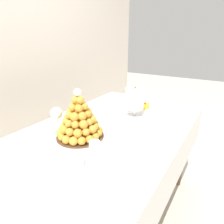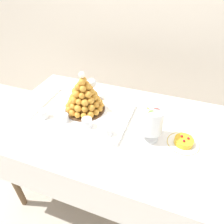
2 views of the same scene
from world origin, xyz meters
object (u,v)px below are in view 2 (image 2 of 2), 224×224
Objects in this scene: croquembouche at (84,96)px; dessert_cup_mid_right at (108,131)px; serving_tray at (84,114)px; fruit_tart_plate at (184,142)px; dessert_cup_mid_left at (64,118)px; dessert_cup_centre at (87,123)px; dessert_cup_left at (44,114)px; macaron_goblet at (152,120)px; wine_glass at (92,84)px.

dessert_cup_mid_right is (0.24, -0.18, -0.08)m from croquembouche.
serving_tray is 3.29× the size of fruit_tart_plate.
dessert_cup_centre is at bearing -0.09° from dessert_cup_mid_left.
dessert_cup_mid_right is (0.45, -0.01, -0.00)m from dessert_cup_left.
wine_glass is (-0.49, 0.27, -0.01)m from macaron_goblet.
croquembouche is 4.70× the size of dessert_cup_left.
croquembouche is at bearing 37.93° from dessert_cup_left.
macaron_goblet is (0.68, 0.05, 0.10)m from dessert_cup_left.
serving_tray is 9.85× the size of dessert_cup_centre.
dessert_cup_mid_left is 1.03× the size of dessert_cup_mid_right.
macaron_goblet reaches higher than dessert_cup_mid_right.
dessert_cup_centre reaches higher than dessert_cup_left.
croquembouche is 0.68m from fruit_tart_plate.
macaron_goblet reaches higher than serving_tray.
dessert_cup_left is 0.88m from fruit_tart_plate.
dessert_cup_mid_left is 0.31m from dessert_cup_mid_right.
dessert_cup_mid_right is at bearing -165.30° from macaron_goblet.
dessert_cup_left reaches higher than dessert_cup_mid_right.
fruit_tart_plate is at bearing 10.27° from dessert_cup_mid_right.
dessert_cup_centre is 0.39m from macaron_goblet.
dessert_cup_left is at bearing -175.33° from dessert_cup_mid_left.
wine_glass is at bearing 150.81° from macaron_goblet.
dessert_cup_centre is 0.39× the size of wine_glass.
dessert_cup_centre is 0.58m from fruit_tart_plate.
fruit_tart_plate is (0.57, 0.06, -0.02)m from dessert_cup_centre.
macaron_goblet reaches higher than wine_glass.
serving_tray is 0.65m from fruit_tart_plate.
fruit_tart_plate reaches higher than serving_tray.
serving_tray is at bearing 28.39° from dessert_cup_left.
dessert_cup_left is 0.32× the size of fruit_tart_plate.
dessert_cup_mid_right is (0.22, -0.13, 0.03)m from serving_tray.
macaron_goblet is at bearing -13.65° from croquembouche.
macaron_goblet is at bearing 4.31° from dessert_cup_mid_left.
wine_glass is (-0.11, 0.31, 0.09)m from dessert_cup_centre.
dessert_cup_left reaches higher than serving_tray.
serving_tray is at bearing 53.35° from dessert_cup_mid_left.
fruit_tart_plate is (0.88, 0.07, -0.02)m from dessert_cup_left.
dessert_cup_mid_right is at bearing -30.50° from serving_tray.
dessert_cup_mid_right is at bearing -169.73° from fruit_tart_plate.
dessert_cup_centre is at bearing 2.16° from dessert_cup_left.
croquembouche reaches higher than dessert_cup_left.
croquembouche reaches higher than dessert_cup_mid_left.
fruit_tart_plate is (0.65, -0.05, 0.01)m from serving_tray.
dessert_cup_left is at bearing -175.54° from fruit_tart_plate.
fruit_tart_plate is (0.43, 0.08, -0.02)m from dessert_cup_mid_right.
dessert_cup_mid_left is at bearing -114.29° from croquembouche.
macaron_goblet is at bearing -29.19° from wine_glass.
serving_tray is 0.23m from wine_glass.
dessert_cup_centre reaches higher than dessert_cup_mid_right.
fruit_tart_plate is at bearing 4.42° from dessert_cup_mid_left.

